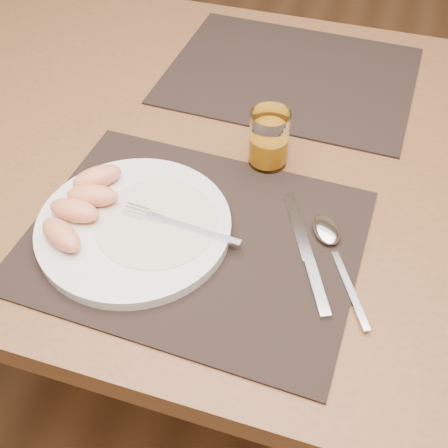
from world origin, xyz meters
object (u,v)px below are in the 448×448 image
(knife, at_px, (309,260))
(placemat_far, at_px, (290,75))
(plate, at_px, (134,226))
(spoon, at_px, (330,238))
(table, at_px, (243,182))
(juice_glass, at_px, (269,141))
(placemat_near, at_px, (194,239))
(fork, at_px, (170,222))

(knife, bearing_deg, placemat_far, 105.98)
(placemat_far, bearing_deg, plate, -104.78)
(placemat_far, distance_m, plate, 0.47)
(placemat_far, relative_size, spoon, 2.52)
(plate, height_order, spoon, plate)
(table, height_order, juice_glass, juice_glass)
(placemat_far, relative_size, knife, 2.19)
(spoon, xyz_separation_m, juice_glass, (-0.12, 0.14, 0.03))
(table, bearing_deg, placemat_far, 82.95)
(knife, xyz_separation_m, spoon, (0.02, 0.04, 0.00))
(table, distance_m, placemat_near, 0.24)
(fork, height_order, spoon, fork)
(placemat_far, bearing_deg, knife, -74.02)
(plate, relative_size, knife, 1.31)
(plate, xyz_separation_m, spoon, (0.26, 0.06, -0.00))
(fork, xyz_separation_m, juice_glass, (0.09, 0.18, 0.02))
(table, distance_m, juice_glass, 0.14)
(juice_glass, bearing_deg, placemat_far, 94.74)
(knife, bearing_deg, fork, -178.85)
(spoon, bearing_deg, table, 135.29)
(knife, distance_m, juice_glass, 0.21)
(placemat_near, height_order, juice_glass, juice_glass)
(placemat_near, xyz_separation_m, knife, (0.16, 0.01, 0.00))
(fork, bearing_deg, knife, 1.15)
(juice_glass, bearing_deg, plate, -125.29)
(placemat_near, relative_size, juice_glass, 4.94)
(placemat_far, distance_m, knife, 0.45)
(fork, relative_size, knife, 0.85)
(spoon, distance_m, juice_glass, 0.19)
(placemat_near, distance_m, placemat_far, 0.44)
(plate, bearing_deg, knife, 4.24)
(table, bearing_deg, plate, -111.65)
(knife, bearing_deg, table, 125.34)
(plate, bearing_deg, table, 68.35)
(table, bearing_deg, spoon, -44.71)
(placemat_far, relative_size, juice_glass, 4.94)
(table, xyz_separation_m, fork, (-0.04, -0.22, 0.11))
(placemat_near, distance_m, fork, 0.04)
(placemat_far, bearing_deg, placemat_near, -94.61)
(plate, xyz_separation_m, juice_glass, (0.14, 0.20, 0.03))
(fork, distance_m, knife, 0.19)
(placemat_near, height_order, spoon, spoon)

